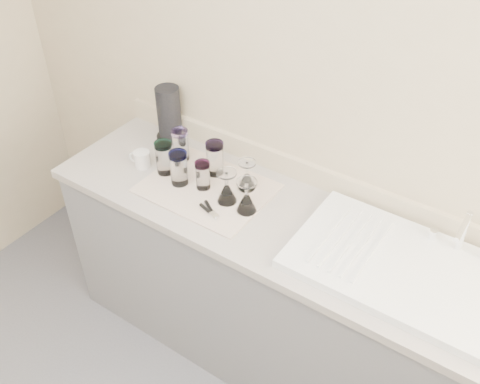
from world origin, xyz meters
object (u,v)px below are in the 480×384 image
Objects in this scene: goblet_front_right at (247,201)px; paper_towel_roll at (169,114)px; tumbler_teal at (181,145)px; white_mug at (142,159)px; tumbler_lavender at (203,175)px; tumbler_blue at (179,168)px; goblet_front_left at (227,191)px; sink_unit at (403,268)px; goblet_back_left at (247,179)px; tumbler_purple at (215,158)px; can_opener at (210,211)px; tumbler_magenta at (164,157)px.

goblet_front_right is 0.69m from paper_towel_roll.
tumbler_teal reaches higher than white_mug.
tumbler_lavender is 0.48× the size of paper_towel_roll.
tumbler_blue is 1.06× the size of goblet_front_left.
goblet_front_left is at bearing -177.10° from sink_unit.
white_mug is at bearing 177.79° from tumbler_blue.
tumbler_purple is at bearing 176.49° from goblet_back_left.
tumbler_blue is at bearing -162.82° from tumbler_lavender.
goblet_front_left is at bearing -20.61° from tumbler_teal.
goblet_front_right is 0.16m from can_opener.
white_mug is (-0.32, -0.14, -0.05)m from tumbler_purple.
sink_unit is 6.76× the size of can_opener.
tumbler_blue is 1.06× the size of goblet_front_right.
tumbler_magenta is at bearing -178.11° from tumbler_lavender.
goblet_front_right reaches higher than can_opener.
sink_unit is 2.98× the size of paper_towel_roll.
sink_unit is 1.32m from paper_towel_roll.
sink_unit reaches higher than white_mug.
tumbler_blue is 0.24m from white_mug.
tumbler_blue is 1.42× the size of white_mug.
tumbler_blue is at bearing -178.39° from goblet_front_right.
goblet_front_left is at bearing 3.29° from tumbler_blue.
white_mug is 0.29m from paper_towel_roll.
tumbler_lavender is 0.25m from goblet_front_right.
tumbler_purple is 0.21m from goblet_front_left.
tumbler_lavender is 0.34m from white_mug.
tumbler_teal is at bearing 179.72° from tumbler_purple.
tumbler_purple is at bearing 32.32° from tumbler_magenta.
goblet_front_right is at bearing -5.40° from tumbler_lavender.
tumbler_teal is 0.25m from tumbler_lavender.
tumbler_purple is 0.17m from tumbler_blue.
paper_towel_roll reaches higher than tumbler_purple.
sink_unit is at bearing 10.17° from can_opener.
tumbler_purple reaches higher than goblet_front_right.
can_opener is 1.07× the size of white_mug.
goblet_front_left is 0.10m from goblet_front_right.
tumbler_lavender is at bearing -80.52° from tumbler_purple.
goblet_back_left is 0.91× the size of goblet_front_right.
goblet_back_left is 1.23× the size of white_mug.
tumbler_lavender is (0.21, 0.01, -0.01)m from tumbler_magenta.
goblet_back_left is 0.12m from goblet_front_left.
can_opener is at bearing -43.56° from tumbler_lavender.
tumbler_teal is 0.96× the size of tumbler_purple.
can_opener is 0.44× the size of paper_towel_roll.
tumbler_lavender is at bearing 174.60° from goblet_front_right.
tumbler_teal is 0.22m from paper_towel_roll.
can_opener is at bearing -97.76° from goblet_front_left.
tumbler_purple is 0.23m from tumbler_magenta.
paper_towel_roll is (-0.05, 0.27, 0.10)m from white_mug.
white_mug is at bearing -175.99° from tumbler_lavender.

